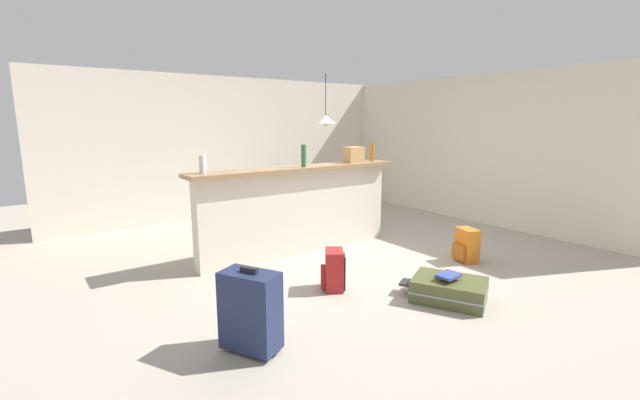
# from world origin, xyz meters

# --- Properties ---
(ground_plane) EXTENTS (13.00, 13.00, 0.05)m
(ground_plane) POSITION_xyz_m (0.00, 0.00, -0.03)
(ground_plane) COLOR #ADA393
(wall_back) EXTENTS (6.60, 0.10, 2.50)m
(wall_back) POSITION_xyz_m (0.00, 3.05, 1.25)
(wall_back) COLOR silver
(wall_back) RESTS_ON ground_plane
(wall_right) EXTENTS (0.10, 6.00, 2.50)m
(wall_right) POSITION_xyz_m (3.05, 0.30, 1.25)
(wall_right) COLOR silver
(wall_right) RESTS_ON ground_plane
(partition_half_wall) EXTENTS (2.80, 0.20, 1.10)m
(partition_half_wall) POSITION_xyz_m (-0.42, 0.39, 0.55)
(partition_half_wall) COLOR silver
(partition_half_wall) RESTS_ON ground_plane
(bar_countertop) EXTENTS (2.96, 0.40, 0.05)m
(bar_countertop) POSITION_xyz_m (-0.42, 0.39, 1.12)
(bar_countertop) COLOR #93704C
(bar_countertop) RESTS_ON partition_half_wall
(bottle_white) EXTENTS (0.07, 0.07, 0.20)m
(bottle_white) POSITION_xyz_m (-1.68, 0.44, 1.25)
(bottle_white) COLOR silver
(bottle_white) RESTS_ON bar_countertop
(bottle_green) EXTENTS (0.07, 0.07, 0.29)m
(bottle_green) POSITION_xyz_m (-0.39, 0.31, 1.29)
(bottle_green) COLOR #2D6B38
(bottle_green) RESTS_ON bar_countertop
(bottle_amber) EXTENTS (0.06, 0.06, 0.27)m
(bottle_amber) POSITION_xyz_m (0.85, 0.38, 1.29)
(bottle_amber) COLOR #9E661E
(bottle_amber) RESTS_ON bar_countertop
(grocery_bag) EXTENTS (0.26, 0.18, 0.22)m
(grocery_bag) POSITION_xyz_m (0.51, 0.39, 1.26)
(grocery_bag) COLOR tan
(grocery_bag) RESTS_ON bar_countertop
(dining_table) EXTENTS (1.10, 0.80, 0.74)m
(dining_table) POSITION_xyz_m (0.99, 1.72, 0.65)
(dining_table) COLOR #4C331E
(dining_table) RESTS_ON ground_plane
(dining_chair_near_partition) EXTENTS (0.43, 0.43, 0.93)m
(dining_chair_near_partition) POSITION_xyz_m (0.99, 1.14, 0.52)
(dining_chair_near_partition) COLOR black
(dining_chair_near_partition) RESTS_ON ground_plane
(pendant_lamp) EXTENTS (0.34, 0.34, 0.86)m
(pendant_lamp) POSITION_xyz_m (0.97, 1.67, 1.76)
(pendant_lamp) COLOR black
(suitcase_flat_olive) EXTENTS (0.76, 0.89, 0.22)m
(suitcase_flat_olive) POSITION_xyz_m (-0.09, -1.76, 0.11)
(suitcase_flat_olive) COLOR #51562D
(suitcase_flat_olive) RESTS_ON ground_plane
(backpack_orange) EXTENTS (0.30, 0.32, 0.42)m
(backpack_orange) POSITION_xyz_m (1.05, -1.15, 0.20)
(backpack_orange) COLOR orange
(backpack_orange) RESTS_ON ground_plane
(suitcase_upright_navy) EXTENTS (0.42, 0.50, 0.67)m
(suitcase_upright_navy) POSITION_xyz_m (-2.07, -1.45, 0.33)
(suitcase_upright_navy) COLOR #1E284C
(suitcase_upright_navy) RESTS_ON ground_plane
(backpack_red) EXTENTS (0.33, 0.34, 0.42)m
(backpack_red) POSITION_xyz_m (-0.82, -0.87, 0.20)
(backpack_red) COLOR red
(backpack_red) RESTS_ON ground_plane
(book_stack) EXTENTS (0.31, 0.24, 0.06)m
(book_stack) POSITION_xyz_m (-0.08, -1.74, 0.25)
(book_stack) COLOR #AD2D2D
(book_stack) RESTS_ON suitcase_flat_olive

